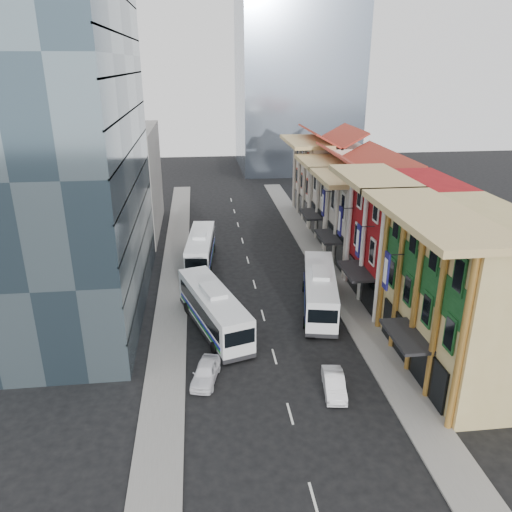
{
  "coord_description": "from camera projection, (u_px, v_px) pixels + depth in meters",
  "views": [
    {
      "loc": [
        -5.44,
        -25.78,
        21.89
      ],
      "look_at": [
        -0.11,
        19.61,
        4.14
      ],
      "focal_mm": 35.0,
      "sensor_mm": 36.0,
      "label": 1
    }
  ],
  "objects": [
    {
      "name": "shophouse_cream_mid",
      "position": [
        349.0,
        202.0,
        64.97
      ],
      "size": [
        8.0,
        9.0,
        10.0
      ],
      "primitive_type": "cube",
      "color": "beige",
      "rests_on": "ground"
    },
    {
      "name": "ground",
      "position": [
        293.0,
        424.0,
        32.39
      ],
      "size": [
        200.0,
        200.0,
        0.0
      ],
      "primitive_type": "plane",
      "color": "black",
      "rests_on": "ground"
    },
    {
      "name": "bus_left_near",
      "position": [
        214.0,
        309.0,
        43.29
      ],
      "size": [
        6.33,
        12.53,
        3.92
      ],
      "primitive_type": null,
      "rotation": [
        0.0,
        0.0,
        0.3
      ],
      "color": "silver",
      "rests_on": "ground"
    },
    {
      "name": "office_tower",
      "position": [
        61.0,
        149.0,
        42.7
      ],
      "size": [
        12.0,
        26.0,
        30.0
      ],
      "primitive_type": "cube",
      "color": "#394E5B",
      "rests_on": "ground"
    },
    {
      "name": "sedan_right",
      "position": [
        334.0,
        384.0,
        35.27
      ],
      "size": [
        1.93,
        4.19,
        1.33
      ],
      "primitive_type": "imported",
      "rotation": [
        0.0,
        0.0,
        -0.13
      ],
      "color": "white",
      "rests_on": "ground"
    },
    {
      "name": "office_block_far",
      "position": [
        119.0,
        181.0,
        67.0
      ],
      "size": [
        10.0,
        18.0,
        14.0
      ],
      "primitive_type": "cube",
      "color": "gray",
      "rests_on": "ground"
    },
    {
      "name": "shophouse_cream_near",
      "position": [
        372.0,
        222.0,
        56.63
      ],
      "size": [
        8.0,
        9.0,
        10.0
      ],
      "primitive_type": "cube",
      "color": "beige",
      "rests_on": "ground"
    },
    {
      "name": "sidewalk_right",
      "position": [
        333.0,
        280.0,
        53.65
      ],
      "size": [
        3.0,
        90.0,
        0.15
      ],
      "primitive_type": "cube",
      "color": "slate",
      "rests_on": "ground"
    },
    {
      "name": "shophouse_cream_far",
      "position": [
        329.0,
        180.0,
        74.51
      ],
      "size": [
        8.0,
        12.0,
        11.0
      ],
      "primitive_type": "cube",
      "color": "beige",
      "rests_on": "ground"
    },
    {
      "name": "sidewalk_left",
      "position": [
        173.0,
        288.0,
        51.81
      ],
      "size": [
        3.0,
        90.0,
        0.15
      ],
      "primitive_type": "cube",
      "color": "slate",
      "rests_on": "ground"
    },
    {
      "name": "bus_left_far",
      "position": [
        201.0,
        248.0,
        57.79
      ],
      "size": [
        3.78,
        11.75,
        3.7
      ],
      "primitive_type": null,
      "rotation": [
        0.0,
        0.0,
        -0.09
      ],
      "color": "white",
      "rests_on": "ground"
    },
    {
      "name": "bus_right",
      "position": [
        320.0,
        289.0,
        46.96
      ],
      "size": [
        5.19,
        12.52,
        3.91
      ],
      "primitive_type": null,
      "rotation": [
        0.0,
        0.0,
        -0.2
      ],
      "color": "white",
      "rests_on": "ground"
    },
    {
      "name": "sedan_left",
      "position": [
        206.0,
        372.0,
        36.53
      ],
      "size": [
        2.64,
        4.47,
        1.42
      ],
      "primitive_type": "imported",
      "rotation": [
        0.0,
        0.0,
        -0.24
      ],
      "color": "white",
      "rests_on": "ground"
    },
    {
      "name": "shophouse_tan",
      "position": [
        471.0,
        296.0,
        36.37
      ],
      "size": [
        8.0,
        14.0,
        12.0
      ],
      "primitive_type": "cube",
      "color": "tan",
      "rests_on": "ground"
    },
    {
      "name": "shophouse_red",
      "position": [
        406.0,
        241.0,
        47.48
      ],
      "size": [
        8.0,
        10.0,
        12.0
      ],
      "primitive_type": "cube",
      "color": "maroon",
      "rests_on": "ground"
    }
  ]
}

